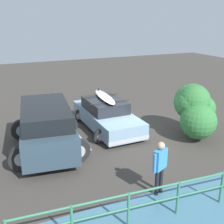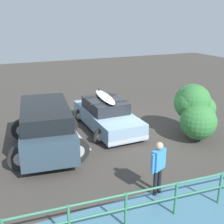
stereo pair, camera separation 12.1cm
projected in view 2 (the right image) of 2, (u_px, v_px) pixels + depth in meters
name	position (u px, v px, depth m)	size (l,w,h in m)	color
ground_plane	(121.00, 131.00, 12.46)	(44.00, 44.00, 0.02)	#423D38
parking_stripe	(76.00, 133.00, 12.29)	(3.73, 0.12, 0.00)	silver
sedan_car	(106.00, 115.00, 12.69)	(2.38, 4.44, 1.58)	#8CADC6
suv_car	(46.00, 127.00, 10.47)	(3.05, 4.53, 1.77)	#334756
person_bystander	(158.00, 163.00, 7.77)	(0.58, 0.36, 1.61)	black
railing_fence	(176.00, 193.00, 7.04)	(8.20, 0.69, 0.93)	#387F5B
bush_near_left	(195.00, 108.00, 11.62)	(1.94, 2.39, 2.19)	brown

